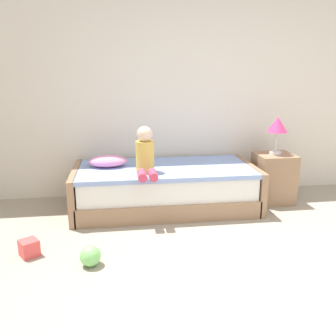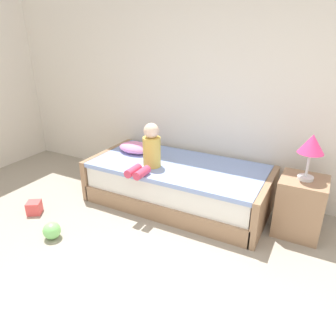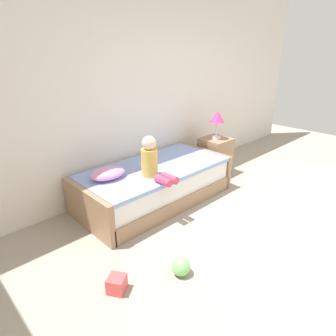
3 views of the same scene
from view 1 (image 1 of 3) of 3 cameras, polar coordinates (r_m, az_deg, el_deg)
name	(u,v)px [view 1 (image 1 of 3)]	position (r m, az deg, el deg)	size (l,w,h in m)	color
ground_plane	(303,308)	(2.77, 20.80, -20.17)	(9.20, 9.20, 0.00)	#9E9384
wall_rear	(212,81)	(4.71, 7.09, 13.64)	(7.20, 0.10, 2.90)	silver
bed	(165,187)	(4.19, -0.47, -3.14)	(2.11, 1.00, 0.50)	#997556
nightstand	(273,178)	(4.57, 16.50, -1.52)	(0.44, 0.44, 0.60)	#997556
table_lamp	(277,126)	(4.44, 17.10, 6.38)	(0.24, 0.24, 0.45)	silver
child_figure	(145,154)	(3.83, -3.66, 2.19)	(0.20, 0.51, 0.50)	gold
pillow	(108,161)	(4.17, -9.62, 1.11)	(0.44, 0.30, 0.13)	#EA8CC6
toy_ball	(90,256)	(3.09, -12.32, -13.59)	(0.18, 0.18, 0.18)	#7FD872
toy_block	(29,248)	(3.40, -21.34, -11.84)	(0.15, 0.15, 0.15)	#E54C4C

